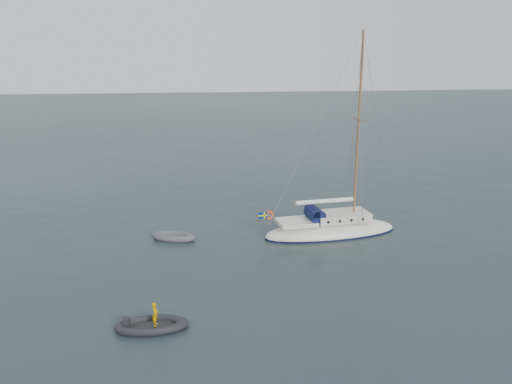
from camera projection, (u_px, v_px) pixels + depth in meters
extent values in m
plane|color=black|center=(294.00, 245.00, 33.43)|extent=(300.00, 300.00, 0.00)
ellipsoid|color=white|center=(331.00, 232.00, 35.48)|extent=(9.70, 3.02, 1.62)
cube|color=beige|center=(341.00, 216.00, 35.29)|extent=(3.88, 2.05, 0.59)
cube|color=white|center=(295.00, 221.00, 34.87)|extent=(2.59, 2.05, 0.27)
cylinder|color=#0F153B|center=(314.00, 214.00, 34.94)|extent=(1.03, 1.78, 1.03)
cube|color=#0F153B|center=(311.00, 211.00, 34.85)|extent=(0.48, 1.78, 0.43)
cylinder|color=brown|center=(359.00, 129.00, 33.81)|extent=(0.16, 0.16, 12.93)
cylinder|color=brown|center=(360.00, 120.00, 33.64)|extent=(0.05, 2.37, 0.05)
cylinder|color=brown|center=(324.00, 202.00, 34.81)|extent=(4.53, 0.11, 0.11)
cylinder|color=silver|center=(324.00, 201.00, 34.80)|extent=(4.21, 0.30, 0.30)
cylinder|color=#95949C|center=(271.00, 216.00, 34.51)|extent=(0.04, 2.37, 0.04)
torus|color=#FF4D01|center=(269.00, 213.00, 35.12)|extent=(0.58, 0.11, 0.58)
cylinder|color=brown|center=(266.00, 217.00, 34.48)|extent=(0.03, 0.03, 0.97)
cube|color=navy|center=(261.00, 213.00, 34.35)|extent=(0.65, 0.02, 0.41)
cube|color=#EFC100|center=(261.00, 213.00, 34.35)|extent=(0.67, 0.03, 0.10)
cube|color=#EFC100|center=(263.00, 213.00, 34.37)|extent=(0.10, 0.03, 0.43)
cylinder|color=black|center=(318.00, 213.00, 36.09)|extent=(0.19, 0.06, 0.19)
cylinder|color=black|center=(326.00, 222.00, 34.11)|extent=(0.19, 0.06, 0.19)
cylinder|color=black|center=(330.00, 212.00, 36.21)|extent=(0.19, 0.06, 0.19)
cylinder|color=black|center=(339.00, 221.00, 34.23)|extent=(0.19, 0.06, 0.19)
cylinder|color=black|center=(341.00, 212.00, 36.33)|extent=(0.19, 0.06, 0.19)
cylinder|color=black|center=(351.00, 221.00, 34.35)|extent=(0.19, 0.06, 0.19)
cylinder|color=black|center=(353.00, 211.00, 36.45)|extent=(0.19, 0.06, 0.19)
cylinder|color=black|center=(363.00, 220.00, 34.47)|extent=(0.19, 0.06, 0.19)
cube|color=#55555A|center=(174.00, 237.00, 34.44)|extent=(1.90, 0.78, 0.11)
cube|color=black|center=(152.00, 326.00, 23.10)|extent=(2.13, 0.89, 0.11)
cube|color=black|center=(126.00, 323.00, 22.86)|extent=(0.31, 0.31, 0.53)
imported|color=#C09000|center=(155.00, 314.00, 22.96)|extent=(0.34, 0.46, 1.16)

